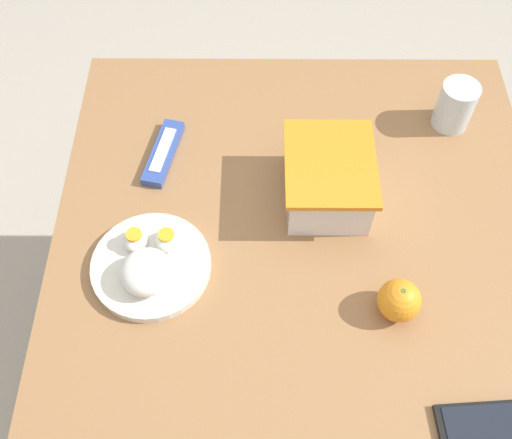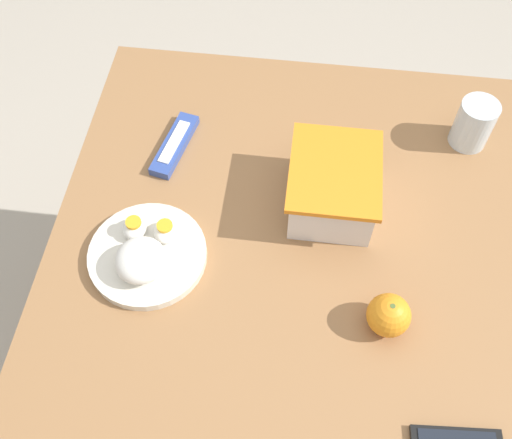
{
  "view_description": "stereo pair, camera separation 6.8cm",
  "coord_description": "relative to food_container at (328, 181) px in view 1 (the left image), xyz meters",
  "views": [
    {
      "loc": [
        0.55,
        -0.08,
        1.66
      ],
      "look_at": [
        -0.03,
        -0.08,
        0.76
      ],
      "focal_mm": 42.0,
      "sensor_mm": 36.0,
      "label": 1
    },
    {
      "loc": [
        0.55,
        -0.01,
        1.66
      ],
      "look_at": [
        -0.03,
        -0.08,
        0.76
      ],
      "focal_mm": 42.0,
      "sensor_mm": 36.0,
      "label": 2
    }
  ],
  "objects": [
    {
      "name": "candy_bar",
      "position": [
        -0.09,
        -0.32,
        -0.04
      ],
      "size": [
        0.16,
        0.07,
        0.02
      ],
      "color": "#334C9E",
      "rests_on": "table"
    },
    {
      "name": "orange_fruit",
      "position": [
        0.24,
        0.1,
        -0.01
      ],
      "size": [
        0.07,
        0.07,
        0.07
      ],
      "color": "orange",
      "rests_on": "table"
    },
    {
      "name": "drinking_glass",
      "position": [
        -0.19,
        0.27,
        0.01
      ],
      "size": [
        0.07,
        0.07,
        0.1
      ],
      "color": "silver",
      "rests_on": "table"
    },
    {
      "name": "table",
      "position": [
        0.1,
        -0.05,
        -0.15
      ],
      "size": [
        0.95,
        0.91,
        0.73
      ],
      "color": "#996B42",
      "rests_on": "ground_plane"
    },
    {
      "name": "ground_plane",
      "position": [
        0.1,
        -0.05,
        -0.77
      ],
      "size": [
        10.0,
        10.0,
        0.0
      ],
      "primitive_type": "plane",
      "color": "#B2A899"
    },
    {
      "name": "cell_phone",
      "position": [
        0.43,
        0.21,
        -0.04
      ],
      "size": [
        0.08,
        0.14,
        0.01
      ],
      "color": "black",
      "rests_on": "table"
    },
    {
      "name": "food_container",
      "position": [
        0.0,
        0.0,
        0.0
      ],
      "size": [
        0.2,
        0.16,
        0.1
      ],
      "color": "white",
      "rests_on": "table"
    },
    {
      "name": "rice_plate",
      "position": [
        0.16,
        -0.31,
        -0.02
      ],
      "size": [
        0.21,
        0.21,
        0.07
      ],
      "color": "silver",
      "rests_on": "table"
    }
  ]
}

